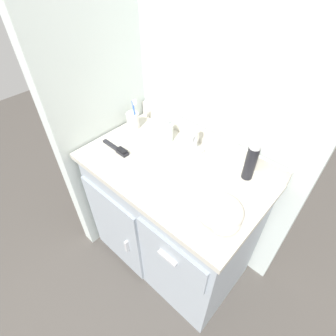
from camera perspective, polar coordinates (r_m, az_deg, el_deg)
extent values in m
plane|color=#4C4742|center=(1.87, 0.57, -18.12)|extent=(6.00, 6.00, 0.00)
cube|color=silver|center=(1.28, 10.84, 17.25)|extent=(1.08, 0.08, 2.20)
cube|color=silver|center=(1.40, -15.52, 18.76)|extent=(0.08, 0.61, 2.20)
cube|color=#9EA8B2|center=(1.55, 0.67, -11.28)|extent=(0.87, 0.49, 0.77)
cube|color=#9EA8B2|center=(1.58, -11.52, -13.27)|extent=(0.42, 0.02, 0.61)
cube|color=#9EA8B2|center=(1.19, 0.47, -18.40)|extent=(0.38, 0.02, 0.18)
cube|color=silver|center=(1.52, -8.95, -16.46)|extent=(0.02, 0.02, 0.09)
cube|color=silver|center=(1.18, -0.14, -18.97)|extent=(0.10, 0.02, 0.01)
cube|color=beige|center=(1.25, 0.82, -0.55)|extent=(0.90, 0.53, 0.03)
ellipsoid|color=#B6B2A4|center=(1.31, 0.78, -3.33)|extent=(0.43, 0.28, 0.21)
cylinder|color=silver|center=(1.38, 0.74, -6.14)|extent=(0.03, 0.03, 0.01)
cube|color=beige|center=(1.37, 8.04, 6.65)|extent=(0.90, 0.02, 0.08)
cube|color=silver|center=(1.33, 5.75, 4.02)|extent=(0.09, 0.06, 0.02)
cylinder|color=silver|center=(1.30, 5.91, 5.82)|extent=(0.02, 0.02, 0.08)
cylinder|color=silver|center=(1.25, 5.21, 6.75)|extent=(0.02, 0.06, 0.02)
sphere|color=silver|center=(1.27, 6.44, 8.22)|extent=(0.03, 0.03, 0.03)
cylinder|color=silver|center=(1.49, -7.63, 10.22)|extent=(0.07, 0.07, 0.09)
cylinder|color=blue|center=(1.45, -7.23, 11.32)|extent=(0.03, 0.01, 0.17)
cube|color=white|center=(1.40, -7.28, 14.04)|extent=(0.01, 0.02, 0.03)
cylinder|color=silver|center=(1.38, -0.17, 7.84)|extent=(0.06, 0.06, 0.10)
cylinder|color=silver|center=(1.34, -0.18, 10.10)|extent=(0.03, 0.03, 0.03)
cylinder|color=silver|center=(1.32, -0.68, 10.31)|extent=(0.01, 0.03, 0.01)
cylinder|color=black|center=(1.19, 17.49, 1.03)|extent=(0.05, 0.05, 0.17)
cylinder|color=white|center=(1.13, 18.49, 4.62)|extent=(0.05, 0.05, 0.02)
cube|color=#232328|center=(1.39, -12.29, 4.90)|extent=(0.12, 0.02, 0.01)
cube|color=#232328|center=(1.33, -9.91, 3.36)|extent=(0.07, 0.03, 0.02)
cube|color=black|center=(1.32, -9.99, 3.82)|extent=(0.06, 0.03, 0.01)
ellipsoid|color=beige|center=(1.03, 11.13, -8.90)|extent=(0.19, 0.18, 0.09)
ellipsoid|color=silver|center=(1.02, 12.36, -11.35)|extent=(0.12, 0.13, 0.06)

